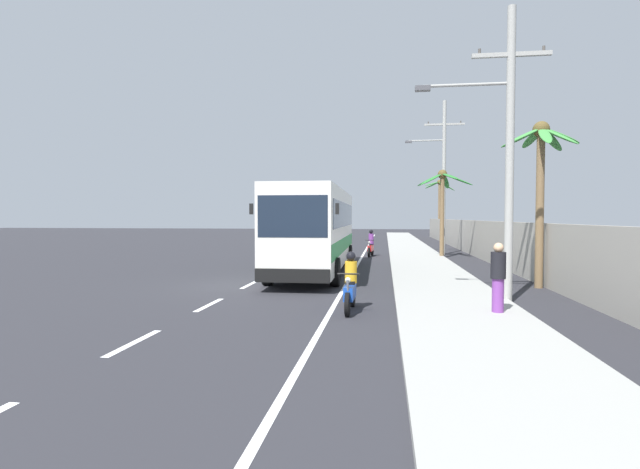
% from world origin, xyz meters
% --- Properties ---
extents(ground_plane, '(160.00, 160.00, 0.00)m').
position_xyz_m(ground_plane, '(0.00, 0.00, 0.00)').
color(ground_plane, '#28282D').
extents(sidewalk_kerb, '(3.20, 90.00, 0.14)m').
position_xyz_m(sidewalk_kerb, '(6.80, 10.00, 0.07)').
color(sidewalk_kerb, '#999993').
rests_on(sidewalk_kerb, ground).
extents(lane_markings, '(3.65, 71.00, 0.01)m').
position_xyz_m(lane_markings, '(2.20, 14.76, 0.00)').
color(lane_markings, white).
rests_on(lane_markings, ground).
extents(boundary_wall, '(0.24, 60.00, 2.26)m').
position_xyz_m(boundary_wall, '(10.60, 14.00, 1.13)').
color(boundary_wall, '#9E998E').
rests_on(boundary_wall, ground).
extents(coach_bus_foreground, '(2.98, 11.82, 3.92)m').
position_xyz_m(coach_bus_foreground, '(1.88, 4.27, 2.04)').
color(coach_bus_foreground, silver).
rests_on(coach_bus_foreground, ground).
extents(motorcycle_beside_bus, '(0.56, 1.96, 1.68)m').
position_xyz_m(motorcycle_beside_bus, '(4.03, 13.39, 0.68)').
color(motorcycle_beside_bus, black).
rests_on(motorcycle_beside_bus, ground).
extents(motorcycle_trailing, '(0.56, 1.96, 1.56)m').
position_xyz_m(motorcycle_trailing, '(4.00, -4.11, 0.64)').
color(motorcycle_trailing, black).
rests_on(motorcycle_trailing, ground).
extents(pedestrian_near_kerb, '(0.36, 0.36, 1.71)m').
position_xyz_m(pedestrian_near_kerb, '(7.66, -4.48, 1.04)').
color(pedestrian_near_kerb, '#75388E').
rests_on(pedestrian_near_kerb, sidewalk_kerb).
extents(utility_pole_nearest, '(3.77, 0.24, 8.45)m').
position_xyz_m(utility_pole_nearest, '(8.32, -2.32, 4.52)').
color(utility_pole_nearest, '#9E9E99').
rests_on(utility_pole_nearest, ground).
extents(utility_pole_mid, '(3.80, 0.24, 10.05)m').
position_xyz_m(utility_pole_mid, '(8.64, 15.40, 5.36)').
color(utility_pole_mid, '#9E9E99').
rests_on(utility_pole_mid, ground).
extents(palm_nearest, '(3.30, 3.52, 5.31)m').
position_xyz_m(palm_nearest, '(8.31, 12.61, 3.99)').
color(palm_nearest, brown).
rests_on(palm_nearest, ground).
extents(palm_second, '(2.68, 2.67, 5.78)m').
position_xyz_m(palm_second, '(10.24, 0.81, 4.29)').
color(palm_second, brown).
rests_on(palm_second, ground).
extents(palm_third, '(3.55, 3.54, 6.68)m').
position_xyz_m(palm_third, '(11.00, 38.47, 4.99)').
color(palm_third, brown).
rests_on(palm_third, ground).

